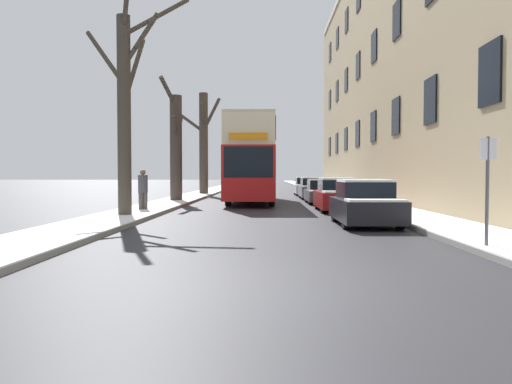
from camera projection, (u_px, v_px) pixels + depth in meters
ground_plane at (268, 286)px, 7.09m from camera, size 320.00×320.00×0.00m
sidewalk_left at (223, 187)px, 60.15m from camera, size 2.24×130.00×0.16m
sidewalk_right at (310, 188)px, 59.93m from camera, size 2.24×130.00×0.16m
terrace_facade_right at (436, 62)px, 32.04m from camera, size 9.10×46.98×17.67m
bare_tree_left_0 at (126, 104)px, 17.98m from camera, size 3.93×2.60×8.42m
bare_tree_left_1 at (176, 146)px, 28.40m from camera, size 1.08×2.45×7.02m
bare_tree_left_2 at (203, 141)px, 38.64m from camera, size 4.15×2.99×7.94m
double_decker_bus at (252, 157)px, 28.72m from camera, size 2.58×11.28×4.65m
parked_car_0 at (365, 204)px, 15.71m from camera, size 1.78×3.95×1.45m
parked_car_1 at (338, 196)px, 21.78m from camera, size 1.74×4.05×1.47m
parked_car_2 at (322, 192)px, 27.67m from camera, size 1.77×4.10×1.35m
parked_car_3 at (313, 189)px, 33.23m from camera, size 1.76×4.36×1.43m
parked_car_4 at (306, 187)px, 38.93m from camera, size 1.80×4.25×1.42m
pedestrian_left_sidewalk at (143, 189)px, 20.71m from camera, size 0.40×0.40×1.82m
street_sign_post at (487, 186)px, 10.05m from camera, size 0.32×0.07×2.36m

